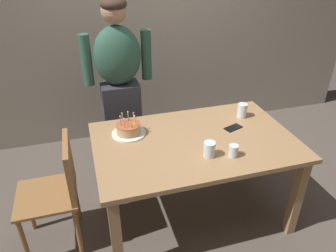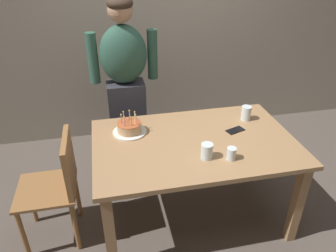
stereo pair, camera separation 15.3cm
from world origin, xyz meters
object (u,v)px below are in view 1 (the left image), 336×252
Objects in this scene: birthday_cake at (128,130)px; cell_phone at (233,128)px; dining_chair at (59,187)px; water_glass_near at (233,151)px; water_glass_side at (209,149)px; person_man_bearded at (120,89)px; water_glass_far at (242,110)px.

birthday_cake is 0.83m from cell_phone.
dining_chair is (-1.37, -0.06, -0.23)m from cell_phone.
water_glass_near is 0.17m from water_glass_side.
person_man_bearded is at bearing 86.80° from birthday_cake.
birthday_cake is 0.97m from water_glass_far.
person_man_bearded is 1.90× the size of dining_chair.
water_glass_side is (-0.49, -0.45, -0.00)m from water_glass_far.
water_glass_near is at bearing 76.63° from dining_chair.
birthday_cake is at bearing 137.27° from water_glass_side.
birthday_cake is at bearing 142.39° from water_glass_near.
water_glass_near is at bearing -136.05° from cell_phone.
water_glass_side is 0.13× the size of dining_chair.
cell_phone is 0.09× the size of person_man_bearded.
water_glass_side is at bearing -157.40° from cell_phone.
water_glass_side is at bearing 113.57° from person_man_bearded.
water_glass_far reaches higher than water_glass_near.
water_glass_side is at bearing -136.97° from water_glass_far.
dining_chair is (-0.56, -0.21, -0.26)m from birthday_cake.
water_glass_side is 1.12m from person_man_bearded.
dining_chair is at bearing 163.35° from cell_phone.
person_man_bearded is at bearing 148.55° from water_glass_far.
water_glass_near is 0.39m from cell_phone.
birthday_cake reaches higher than water_glass_side.
person_man_bearded is at bearing 119.42° from water_glass_near.
birthday_cake is 0.65m from dining_chair.
birthday_cake reaches higher than dining_chair.
cell_phone is 0.17× the size of dining_chair.
person_man_bearded reaches higher than water_glass_near.
water_glass_near is at bearing 119.42° from person_man_bearded.
dining_chair reaches higher than water_glass_far.
person_man_bearded is 1.05m from dining_chair.
water_glass_far is at bearing 0.64° from birthday_cake.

